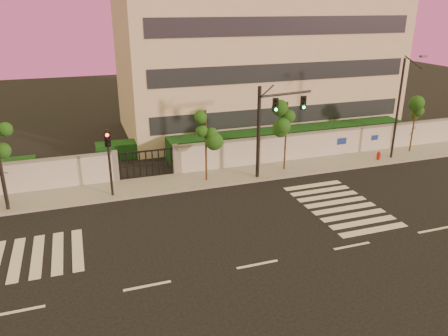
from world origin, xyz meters
The scene contains 13 objects.
ground centered at (0.00, 0.00, 0.00)m, with size 120.00×120.00×0.00m, color black.
sidewalk centered at (0.00, 10.50, 0.07)m, with size 60.00×3.00×0.15m, color gray.
perimeter_wall centered at (0.10, 12.00, 1.07)m, with size 60.00×0.36×2.20m.
hedge_row centered at (1.17, 14.74, 0.82)m, with size 41.00×4.25×1.80m.
institutional_building centered at (9.00, 21.99, 6.16)m, with size 24.40×12.40×12.25m.
road_markings centered at (-1.58, 3.76, 0.01)m, with size 57.00×7.62×0.02m.
street_tree_d centered at (0.65, 10.16, 3.58)m, with size 1.50×1.19×4.87m.
street_tree_e centered at (6.41, 10.30, 3.64)m, with size 1.50×1.19×4.95m.
street_tree_f centered at (17.59, 10.71, 3.27)m, with size 1.41×1.12×4.45m.
traffic_signal_main centered at (4.83, 9.58, 3.95)m, with size 3.94×0.79×6.25m.
traffic_signal_secondary centered at (-5.49, 9.61, 2.72)m, with size 0.33×0.33×4.29m.
streetlight_east centered at (15.22, 9.80, 4.26)m, with size 0.47×1.90×7.88m.
fire_hydrant centered at (13.95, 9.83, 0.40)m, with size 0.32×0.30×0.80m.
Camera 1 is at (-6.91, -15.57, 11.08)m, focal length 35.00 mm.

